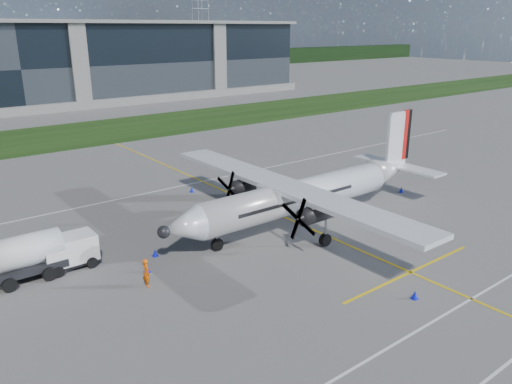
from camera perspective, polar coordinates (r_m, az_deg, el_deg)
ground at (r=67.03m, az=-18.38°, el=5.07°), size 400.00×400.00×0.00m
grass_strip at (r=74.48m, az=-20.51°, el=6.11°), size 400.00×18.00×0.04m
terminal_building at (r=104.34m, az=-26.58°, el=12.72°), size 120.00×20.00×15.00m
pylon_east at (r=202.14m, az=-6.35°, el=18.42°), size 9.00×4.60×30.00m
yellow_taxiway_centerline at (r=42.60m, az=-0.42°, el=-1.28°), size 0.20×70.00×0.01m
turboprop_aircraft at (r=37.33m, az=5.86°, el=1.87°), size 24.35×25.25×7.57m
baggage_tug at (r=33.29m, az=-20.55°, el=-6.42°), size 3.42×2.05×2.05m
ground_crew_person at (r=29.68m, az=-12.44°, el=-8.78°), size 0.68×0.88×1.99m
safety_cone_stbdwing at (r=45.78m, az=-7.35°, el=0.30°), size 0.36×0.36×0.50m
safety_cone_tail at (r=47.23m, az=16.28°, el=0.26°), size 0.36×0.36×0.50m
safety_cone_portwing at (r=29.46m, az=17.69°, el=-11.12°), size 0.36×0.36×0.50m
safety_cone_nose_stbd at (r=33.58m, az=-11.46°, el=-6.80°), size 0.36×0.36×0.50m
safety_cone_fwd at (r=31.60m, az=-12.35°, el=-8.53°), size 0.36×0.36×0.50m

